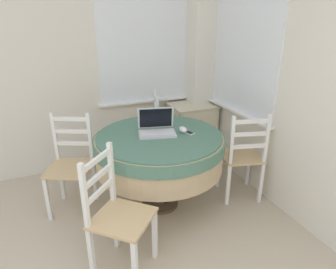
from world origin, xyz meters
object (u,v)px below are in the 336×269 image
at_px(dining_chair_near_back_window, 146,133).
at_px(dining_chair_near_right_window, 242,157).
at_px(dining_chair_left_flank, 71,166).
at_px(corner_cabinet, 191,131).
at_px(cell_phone, 189,133).
at_px(dining_chair_camera_near, 117,216).
at_px(laptop, 157,128).
at_px(computer_mouse, 183,130).
at_px(round_dining_table, 159,149).

bearing_deg(dining_chair_near_back_window, dining_chair_near_right_window, -55.95).
xyz_separation_m(dining_chair_left_flank, corner_cabinet, (1.56, 0.56, -0.09)).
bearing_deg(dining_chair_left_flank, cell_phone, -19.10).
distance_m(dining_chair_camera_near, corner_cabinet, 1.99).
distance_m(laptop, dining_chair_camera_near, 0.94).
bearing_deg(dining_chair_left_flank, dining_chair_near_right_window, -16.24).
bearing_deg(computer_mouse, dining_chair_near_right_window, -14.22).
xyz_separation_m(round_dining_table, dining_chair_camera_near, (-0.56, -0.62, -0.16)).
distance_m(round_dining_table, dining_chair_near_back_window, 0.85).
xyz_separation_m(computer_mouse, dining_chair_near_right_window, (0.59, -0.15, -0.33)).
distance_m(dining_chair_near_back_window, corner_cabinet, 0.63).
bearing_deg(dining_chair_camera_near, laptop, 50.46).
bearing_deg(dining_chair_near_right_window, corner_cabinet, 92.71).
bearing_deg(corner_cabinet, laptop, -133.98).
height_order(cell_phone, dining_chair_camera_near, dining_chair_camera_near).
xyz_separation_m(dining_chair_near_back_window, dining_chair_camera_near, (-0.70, -1.45, 0.00)).
xyz_separation_m(round_dining_table, dining_chair_near_right_window, (0.82, -0.18, -0.16)).
bearing_deg(dining_chair_near_right_window, computer_mouse, 165.78).
bearing_deg(corner_cabinet, dining_chair_camera_near, -132.03).
relative_size(cell_phone, dining_chair_near_back_window, 0.13).
distance_m(laptop, dining_chair_left_flank, 0.89).
xyz_separation_m(round_dining_table, corner_cabinet, (0.77, 0.85, -0.24)).
relative_size(dining_chair_camera_near, corner_cabinet, 1.28).
relative_size(dining_chair_near_right_window, dining_chair_camera_near, 1.00).
height_order(laptop, cell_phone, laptop).
distance_m(cell_phone, dining_chair_left_flank, 1.16).
bearing_deg(laptop, dining_chair_near_back_window, 79.17).
height_order(dining_chair_near_back_window, dining_chair_camera_near, same).
bearing_deg(laptop, computer_mouse, -18.47).
distance_m(dining_chair_near_right_window, corner_cabinet, 1.04).
height_order(dining_chair_camera_near, corner_cabinet, dining_chair_camera_near).
bearing_deg(cell_phone, dining_chair_near_right_window, -10.54).
bearing_deg(dining_chair_camera_near, dining_chair_left_flank, 103.73).
xyz_separation_m(dining_chair_camera_near, dining_chair_left_flank, (-0.22, 0.91, 0.00)).
bearing_deg(dining_chair_left_flank, dining_chair_camera_near, -76.27).
xyz_separation_m(cell_phone, dining_chair_near_back_window, (-0.13, 0.90, -0.31)).
distance_m(round_dining_table, cell_phone, 0.32).
relative_size(dining_chair_left_flank, corner_cabinet, 1.28).
bearing_deg(dining_chair_camera_near, corner_cabinet, 47.97).
bearing_deg(laptop, corner_cabinet, 46.02).
distance_m(dining_chair_left_flank, corner_cabinet, 1.66).
bearing_deg(dining_chair_near_back_window, dining_chair_left_flank, -150.12).
xyz_separation_m(computer_mouse, dining_chair_camera_near, (-0.79, -0.60, -0.33)).
distance_m(dining_chair_camera_near, dining_chair_left_flank, 0.94).
bearing_deg(cell_phone, dining_chair_near_back_window, 98.02).
bearing_deg(round_dining_table, dining_chair_left_flank, 159.72).
relative_size(laptop, dining_chair_left_flank, 0.41).
relative_size(round_dining_table, cell_phone, 10.03).
relative_size(computer_mouse, corner_cabinet, 0.14).
relative_size(laptop, computer_mouse, 3.72).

